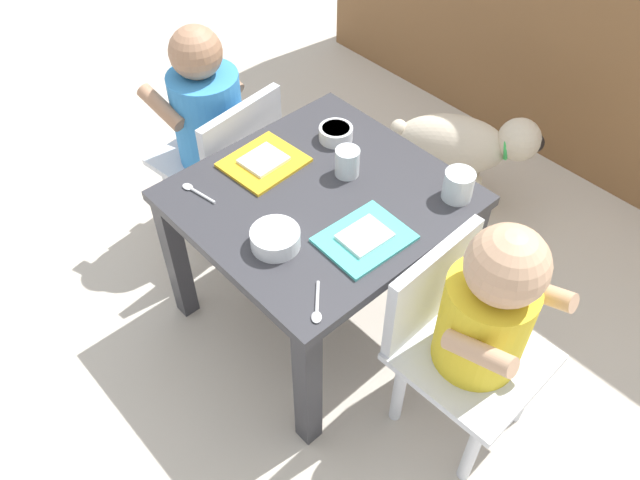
% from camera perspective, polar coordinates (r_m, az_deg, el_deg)
% --- Properties ---
extents(ground_plane, '(7.00, 7.00, 0.00)m').
position_cam_1_polar(ground_plane, '(1.74, 0.00, -6.26)').
color(ground_plane, beige).
extents(dining_table, '(0.55, 0.58, 0.42)m').
position_cam_1_polar(dining_table, '(1.47, 0.00, 2.05)').
color(dining_table, '#333338').
rests_on(dining_table, ground).
extents(seated_child_left, '(0.31, 0.31, 0.64)m').
position_cam_1_polar(seated_child_left, '(1.72, -9.75, 10.66)').
color(seated_child_left, silver).
rests_on(seated_child_left, ground).
extents(seated_child_right, '(0.29, 0.29, 0.63)m').
position_cam_1_polar(seated_child_right, '(1.28, 14.23, -6.46)').
color(seated_child_right, silver).
rests_on(seated_child_right, ground).
extents(dog, '(0.40, 0.33, 0.32)m').
position_cam_1_polar(dog, '(1.94, 12.50, 8.24)').
color(dog, beige).
rests_on(dog, ground).
extents(food_tray_left, '(0.16, 0.18, 0.02)m').
position_cam_1_polar(food_tray_left, '(1.50, -5.05, 6.96)').
color(food_tray_left, gold).
rests_on(food_tray_left, dining_table).
extents(food_tray_right, '(0.15, 0.19, 0.02)m').
position_cam_1_polar(food_tray_right, '(1.32, 4.01, 0.18)').
color(food_tray_right, '#4CC6BC').
rests_on(food_tray_right, dining_table).
extents(water_cup_left, '(0.06, 0.06, 0.07)m').
position_cam_1_polar(water_cup_left, '(1.46, 2.44, 6.85)').
color(water_cup_left, white).
rests_on(water_cup_left, dining_table).
extents(water_cup_right, '(0.07, 0.07, 0.07)m').
position_cam_1_polar(water_cup_right, '(1.43, 12.22, 4.66)').
color(water_cup_right, white).
rests_on(water_cup_right, dining_table).
extents(cereal_bowl_right_side, '(0.08, 0.08, 0.03)m').
position_cam_1_polar(cereal_bowl_right_side, '(1.56, 1.42, 9.54)').
color(cereal_bowl_right_side, white).
rests_on(cereal_bowl_right_side, dining_table).
extents(veggie_bowl_near, '(0.10, 0.10, 0.04)m').
position_cam_1_polar(veggie_bowl_near, '(1.30, -4.01, 0.17)').
color(veggie_bowl_near, white).
rests_on(veggie_bowl_near, dining_table).
extents(spoon_by_left_tray, '(0.08, 0.08, 0.01)m').
position_cam_1_polar(spoon_by_left_tray, '(1.21, -0.27, -5.96)').
color(spoon_by_left_tray, silver).
rests_on(spoon_by_left_tray, dining_table).
extents(spoon_by_right_tray, '(0.10, 0.03, 0.01)m').
position_cam_1_polar(spoon_by_right_tray, '(1.45, -11.05, 4.30)').
color(spoon_by_right_tray, silver).
rests_on(spoon_by_right_tray, dining_table).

